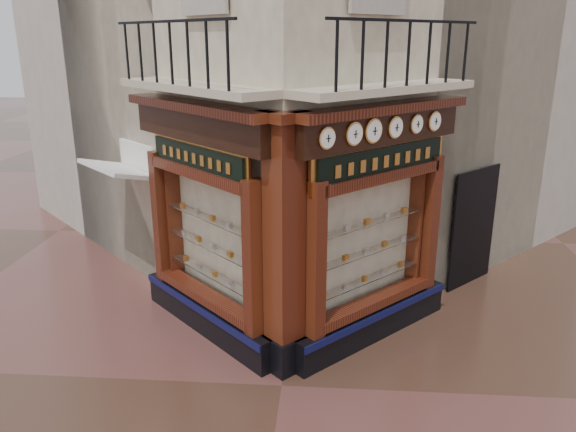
# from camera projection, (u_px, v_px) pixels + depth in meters

# --- Properties ---
(ground) EXTENTS (80.00, 80.00, 0.00)m
(ground) POSITION_uv_depth(u_px,v_px,m) (282.00, 386.00, 8.32)
(ground) COLOR #442B20
(ground) RESTS_ON ground
(neighbour_left) EXTENTS (11.31, 11.31, 11.00)m
(neighbour_left) POSITION_uv_depth(u_px,v_px,m) (216.00, 15.00, 15.02)
(neighbour_left) COLOR beige
(neighbour_left) RESTS_ON ground
(neighbour_right) EXTENTS (11.31, 11.31, 11.00)m
(neighbour_right) POSITION_uv_depth(u_px,v_px,m) (403.00, 14.00, 14.67)
(neighbour_right) COLOR beige
(neighbour_right) RESTS_ON ground
(shopfront_left) EXTENTS (2.86, 2.86, 3.98)m
(shopfront_left) POSITION_uv_depth(u_px,v_px,m) (205.00, 224.00, 9.31)
(shopfront_left) COLOR black
(shopfront_left) RESTS_ON ground
(shopfront_right) EXTENTS (2.86, 2.86, 3.98)m
(shopfront_right) POSITION_uv_depth(u_px,v_px,m) (376.00, 228.00, 9.11)
(shopfront_right) COLOR black
(shopfront_right) RESTS_ON ground
(corner_pilaster) EXTENTS (0.85, 0.85, 3.98)m
(corner_pilaster) POSITION_uv_depth(u_px,v_px,m) (284.00, 251.00, 8.20)
(corner_pilaster) COLOR black
(corner_pilaster) RESTS_ON ground
(balcony) EXTENTS (5.94, 2.97, 1.03)m
(balcony) POSITION_uv_depth(u_px,v_px,m) (289.00, 87.00, 8.45)
(balcony) COLOR beige
(balcony) RESTS_ON ground
(clock_a) EXTENTS (0.26, 0.26, 0.31)m
(clock_a) POSITION_uv_depth(u_px,v_px,m) (327.00, 138.00, 7.64)
(clock_a) COLOR gold
(clock_a) RESTS_ON ground
(clock_b) EXTENTS (0.28, 0.28, 0.34)m
(clock_b) POSITION_uv_depth(u_px,v_px,m) (354.00, 134.00, 7.97)
(clock_b) COLOR gold
(clock_b) RESTS_ON ground
(clock_c) EXTENTS (0.30, 0.30, 0.37)m
(clock_c) POSITION_uv_depth(u_px,v_px,m) (373.00, 131.00, 8.23)
(clock_c) COLOR gold
(clock_c) RESTS_ON ground
(clock_d) EXTENTS (0.28, 0.28, 0.34)m
(clock_d) POSITION_uv_depth(u_px,v_px,m) (395.00, 127.00, 8.55)
(clock_d) COLOR gold
(clock_d) RESTS_ON ground
(clock_e) EXTENTS (0.25, 0.25, 0.31)m
(clock_e) POSITION_uv_depth(u_px,v_px,m) (416.00, 124.00, 8.87)
(clock_e) COLOR gold
(clock_e) RESTS_ON ground
(clock_f) EXTENTS (0.27, 0.27, 0.33)m
(clock_f) POSITION_uv_depth(u_px,v_px,m) (434.00, 121.00, 9.17)
(clock_f) COLOR gold
(clock_f) RESTS_ON ground
(awning) EXTENTS (1.94, 1.94, 0.32)m
(awning) POSITION_uv_depth(u_px,v_px,m) (132.00, 288.00, 11.58)
(awning) COLOR white
(awning) RESTS_ON ground
(signboard_left) EXTENTS (1.97, 1.97, 0.53)m
(signboard_left) POSITION_uv_depth(u_px,v_px,m) (198.00, 158.00, 8.92)
(signboard_left) COLOR #C7883A
(signboard_left) RESTS_ON ground
(signboard_right) EXTENTS (2.21, 2.21, 0.59)m
(signboard_right) POSITION_uv_depth(u_px,v_px,m) (383.00, 161.00, 8.71)
(signboard_right) COLOR #C7883A
(signboard_right) RESTS_ON ground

